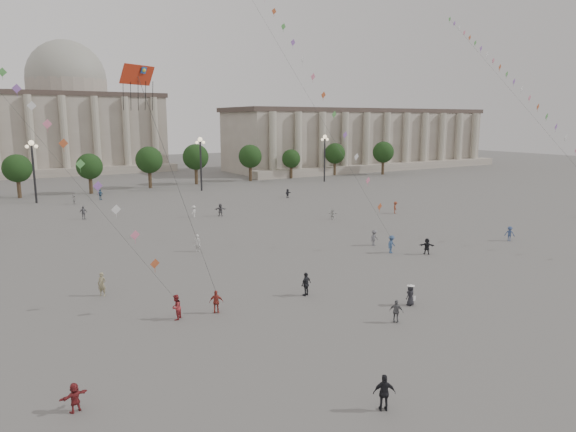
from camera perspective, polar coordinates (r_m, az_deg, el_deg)
ground at (r=37.55m, az=9.12°, el=-11.38°), size 360.00×360.00×0.00m
hall_east at (r=155.10m, az=8.16°, el=8.47°), size 84.00×26.22×17.20m
hall_central at (r=157.31m, az=-23.06°, el=9.89°), size 48.30×34.30×35.50m
tree_row at (r=107.23m, az=-18.76°, el=5.48°), size 137.12×5.12×8.00m
lamp_post_mid_west at (r=96.98m, az=-26.50°, el=5.60°), size 2.00×0.90×10.65m
lamp_post_mid_east at (r=103.76m, az=-9.69°, el=6.82°), size 2.00×0.90×10.65m
lamp_post_far_east at (r=118.02m, az=4.10°, el=7.38°), size 2.00×0.90×10.65m
person_crowd_0 at (r=96.99m, az=-20.14°, el=2.25°), size 1.20×0.90×1.89m
person_crowd_3 at (r=56.14m, az=15.18°, el=-3.26°), size 1.55×1.43×1.73m
person_crowd_4 at (r=93.55m, az=-22.69°, el=1.72°), size 1.02×1.61×1.66m
person_crowd_6 at (r=58.68m, az=9.55°, el=-2.40°), size 1.29×0.92×1.82m
person_crowd_7 at (r=73.48m, az=4.96°, el=0.21°), size 1.43×1.00×1.48m
person_crowd_8 at (r=79.46m, az=11.84°, el=0.94°), size 1.24×1.35×1.83m
person_crowd_9 at (r=93.48m, az=-0.04°, el=2.53°), size 1.58×1.01×1.63m
person_crowd_12 at (r=76.26m, az=-7.52°, el=0.69°), size 1.81×1.16×1.87m
person_crowd_13 at (r=56.18m, az=-10.03°, el=-2.95°), size 0.80×0.82×1.89m
person_crowd_14 at (r=65.53m, az=23.40°, el=-1.81°), size 1.21×1.27×1.73m
person_crowd_16 at (r=78.80m, az=-21.79°, el=0.36°), size 1.23×0.81×1.94m
person_crowd_19 at (r=75.87m, az=-10.43°, el=0.50°), size 1.25×1.25×1.74m
person_crowd_20 at (r=44.23m, az=-19.97°, el=-7.14°), size 0.84×0.82×1.94m
tourist_0 at (r=38.45m, az=-7.97°, el=-9.43°), size 1.10×0.84×1.73m
tourist_1 at (r=26.79m, az=10.66°, el=-18.74°), size 1.17×0.96×1.87m
tourist_2 at (r=28.33m, az=-22.61°, el=-18.12°), size 1.45×0.79×1.49m
tourist_3 at (r=37.22m, az=11.95°, el=-10.33°), size 0.91×1.00×1.64m
tourist_4 at (r=41.71m, az=2.03°, el=-7.57°), size 1.23×0.83×1.93m
kite_flyer_0 at (r=37.77m, az=-12.34°, el=-9.87°), size 1.12×1.12×1.83m
kite_flyer_1 at (r=55.76m, az=11.43°, el=-3.09°), size 1.40×1.07×1.92m
hat_person at (r=40.72m, az=13.46°, el=-8.46°), size 0.90×0.68×1.69m
dragon_kite at (r=29.94m, az=-16.24°, el=13.27°), size 4.16×3.09×16.66m
kite_train_east at (r=77.85m, az=24.17°, el=12.74°), size 19.07×42.07×56.17m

